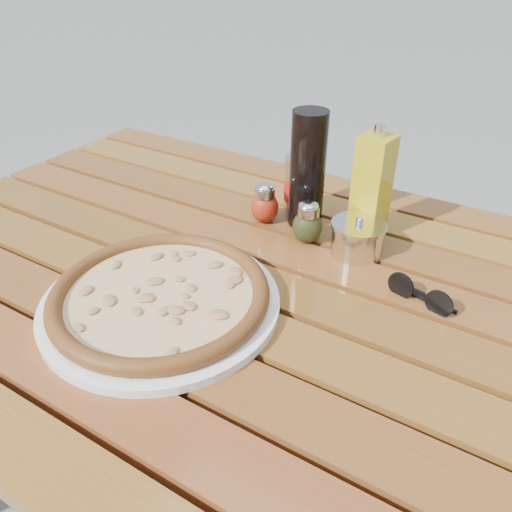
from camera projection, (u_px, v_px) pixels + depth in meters
The scene contains 10 objects.
table at pixel (250, 312), 0.86m from camera, with size 1.40×0.90×0.75m.
plate at pixel (161, 303), 0.76m from camera, with size 0.36×0.36×0.01m, color white.
pizza at pixel (160, 294), 0.75m from camera, with size 0.42×0.42×0.03m.
pepper_shaker at pixel (265, 203), 0.96m from camera, with size 0.07×0.07×0.08m.
oregano_shaker at pixel (307, 223), 0.90m from camera, with size 0.07×0.07×0.08m.
dark_bottle at pixel (308, 170), 0.92m from camera, with size 0.07×0.07×0.22m, color black.
soda_can at pixel (301, 187), 0.98m from camera, with size 0.08×0.08×0.12m.
olive_oil_cruet at pixel (372, 187), 0.89m from camera, with size 0.06×0.06×0.21m.
parmesan_tin at pixel (357, 238), 0.87m from camera, with size 0.10×0.10×0.07m.
sunglasses at pixel (420, 295), 0.76m from camera, with size 0.11×0.04×0.04m.
Camera 1 is at (0.36, -0.57, 1.23)m, focal length 35.00 mm.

